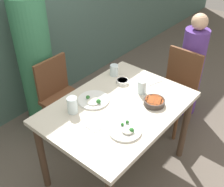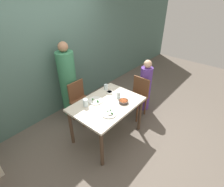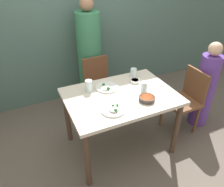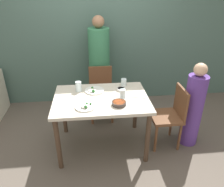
% 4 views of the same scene
% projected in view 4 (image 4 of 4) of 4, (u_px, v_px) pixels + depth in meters
% --- Properties ---
extents(ground_plane, '(10.00, 10.00, 0.00)m').
position_uv_depth(ground_plane, '(102.00, 145.00, 3.15)').
color(ground_plane, '#60564C').
extents(wall_back, '(10.00, 0.06, 2.70)m').
position_uv_depth(wall_back, '(95.00, 30.00, 3.80)').
color(wall_back, '#4C6B60').
rests_on(wall_back, ground_plane).
extents(dining_table, '(1.21, 0.87, 0.77)m').
position_uv_depth(dining_table, '(101.00, 104.00, 2.84)').
color(dining_table, beige).
rests_on(dining_table, ground_plane).
extents(chair_adult_spot, '(0.40, 0.40, 0.87)m').
position_uv_depth(chair_adult_spot, '(101.00, 91.00, 3.61)').
color(chair_adult_spot, brown).
rests_on(chair_adult_spot, ground_plane).
extents(chair_child_spot, '(0.40, 0.40, 0.87)m').
position_uv_depth(chair_child_spot, '(171.00, 114.00, 2.97)').
color(chair_child_spot, brown).
rests_on(chair_child_spot, ground_plane).
extents(person_adult, '(0.35, 0.35, 1.63)m').
position_uv_depth(person_adult, '(100.00, 68.00, 3.80)').
color(person_adult, '#387F56').
rests_on(person_adult, ground_plane).
extents(person_child, '(0.26, 0.26, 1.20)m').
position_uv_depth(person_child, '(193.00, 108.00, 2.97)').
color(person_child, '#5B3893').
rests_on(person_child, ground_plane).
extents(bowl_curry, '(0.17, 0.17, 0.05)m').
position_uv_depth(bowl_curry, '(119.00, 103.00, 2.62)').
color(bowl_curry, '#3D332D').
rests_on(bowl_curry, dining_table).
extents(plate_rice_adult, '(0.26, 0.26, 0.06)m').
position_uv_depth(plate_rice_adult, '(94.00, 90.00, 2.95)').
color(plate_rice_adult, white).
rests_on(plate_rice_adult, dining_table).
extents(plate_rice_child, '(0.25, 0.25, 0.06)m').
position_uv_depth(plate_rice_child, '(85.00, 107.00, 2.57)').
color(plate_rice_child, white).
rests_on(plate_rice_child, dining_table).
extents(bowl_rice_small, '(0.11, 0.11, 0.04)m').
position_uv_depth(bowl_rice_small, '(121.00, 89.00, 2.97)').
color(bowl_rice_small, white).
rests_on(bowl_rice_small, dining_table).
extents(glass_water_tall, '(0.08, 0.08, 0.14)m').
position_uv_depth(glass_water_tall, '(79.00, 86.00, 2.93)').
color(glass_water_tall, silver).
rests_on(glass_water_tall, dining_table).
extents(glass_water_short, '(0.07, 0.07, 0.12)m').
position_uv_depth(glass_water_short, '(123.00, 94.00, 2.76)').
color(glass_water_short, silver).
rests_on(glass_water_short, dining_table).
extents(glass_water_center, '(0.08, 0.08, 0.11)m').
position_uv_depth(glass_water_center, '(124.00, 82.00, 3.09)').
color(glass_water_center, silver).
rests_on(glass_water_center, dining_table).
extents(napkin_folded, '(0.14, 0.14, 0.01)m').
position_uv_depth(napkin_folded, '(79.00, 99.00, 2.76)').
color(napkin_folded, white).
rests_on(napkin_folded, dining_table).
extents(fork_steel, '(0.18, 0.07, 0.01)m').
position_uv_depth(fork_steel, '(138.00, 97.00, 2.80)').
color(fork_steel, silver).
rests_on(fork_steel, dining_table).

